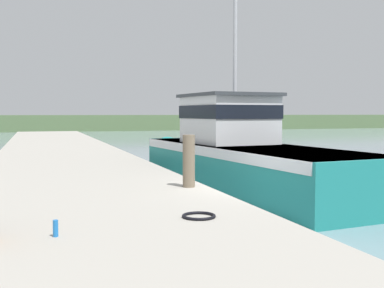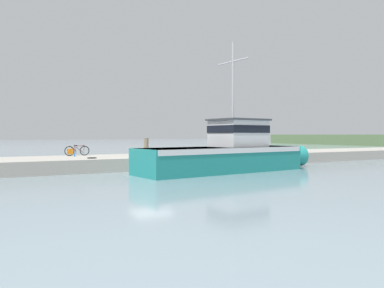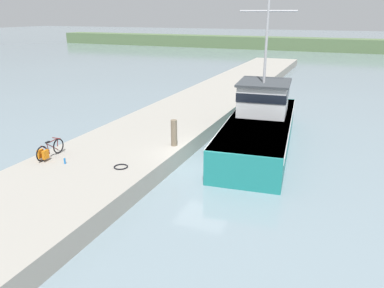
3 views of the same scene
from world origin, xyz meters
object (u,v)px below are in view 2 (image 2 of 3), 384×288
bicycle_touring (75,151)px  mooring_post (146,148)px  water_bottle_by_bike (75,155)px  fishing_boat_main (229,152)px

bicycle_touring → mooring_post: bearing=37.5°
bicycle_touring → water_bottle_by_bike: size_ratio=7.09×
bicycle_touring → mooring_post: mooring_post is taller
mooring_post → fishing_boat_main: bearing=53.2°
mooring_post → water_bottle_by_bike: bearing=-130.1°
bicycle_touring → water_bottle_by_bike: (1.12, -0.25, -0.23)m
fishing_boat_main → mooring_post: size_ratio=10.43×
water_bottle_by_bike → bicycle_touring: bearing=167.6°
fishing_boat_main → bicycle_touring: fishing_boat_main is taller
fishing_boat_main → water_bottle_by_bike: fishing_boat_main is taller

